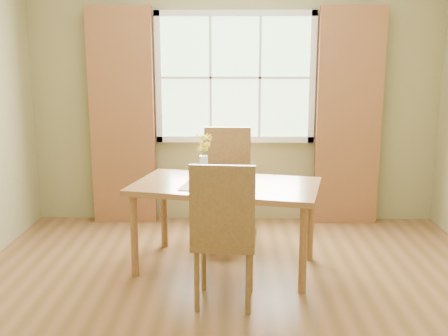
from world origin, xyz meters
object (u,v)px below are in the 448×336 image
at_px(water_glass, 250,181).
at_px(flower_vase, 204,151).
at_px(chair_near, 224,230).
at_px(chair_far, 227,179).
at_px(dining_table, 226,192).
at_px(croissant_sandwich, 214,177).

xyz_separation_m(water_glass, flower_vase, (-0.38, 0.42, 0.16)).
distance_m(chair_near, flower_vase, 1.06).
bearing_deg(chair_far, water_glass, -76.28).
xyz_separation_m(dining_table, water_glass, (0.19, -0.15, 0.14)).
bearing_deg(water_glass, chair_near, -109.46).
relative_size(chair_far, croissant_sandwich, 5.98).
bearing_deg(dining_table, chair_far, 102.56).
relative_size(chair_far, water_glass, 8.17).
relative_size(dining_table, chair_far, 1.52).
relative_size(dining_table, flower_vase, 4.42).
xyz_separation_m(chair_far, croissant_sandwich, (-0.09, -0.82, 0.21)).
height_order(croissant_sandwich, water_glass, croissant_sandwich).
relative_size(chair_near, croissant_sandwich, 5.81).
xyz_separation_m(chair_near, croissant_sandwich, (-0.08, 0.60, 0.22)).
distance_m(chair_near, chair_far, 1.42).
distance_m(croissant_sandwich, water_glass, 0.28).
bearing_deg(flower_vase, chair_far, 66.54).
distance_m(chair_near, croissant_sandwich, 0.65).
distance_m(dining_table, croissant_sandwich, 0.21).
relative_size(chair_near, chair_far, 0.97).
distance_m(chair_far, water_glass, 0.91).
relative_size(dining_table, chair_near, 1.56).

